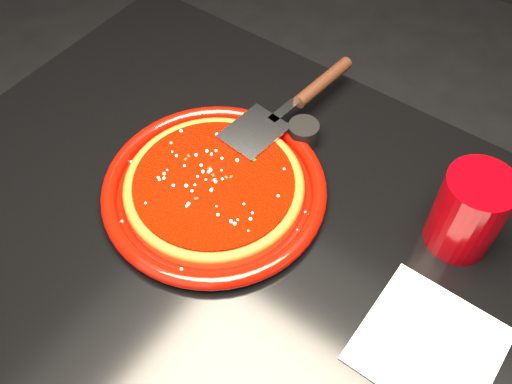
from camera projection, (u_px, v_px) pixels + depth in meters
table at (268, 347)px, 1.15m from camera, size 1.20×0.80×0.75m
plate at (214, 189)px, 0.91m from camera, size 0.40×0.40×0.03m
pizza_crust at (214, 187)px, 0.90m from camera, size 0.32×0.32×0.01m
pizza_crust_rim at (214, 185)px, 0.90m from camera, size 0.32×0.32×0.02m
pizza_sauce at (214, 183)px, 0.89m from camera, size 0.28×0.28×0.01m
parmesan_dusting at (214, 180)px, 0.89m from camera, size 0.25×0.25×0.01m
basil_flecks at (214, 180)px, 0.89m from camera, size 0.23×0.23×0.00m
pizza_server at (292, 104)px, 0.98m from camera, size 0.13×0.35×0.03m
cup at (469, 212)px, 0.81m from camera, size 0.12×0.12×0.14m
napkin_a at (429, 345)px, 0.76m from camera, size 0.18×0.18×0.00m
ramekin at (303, 133)px, 0.97m from camera, size 0.06×0.06×0.04m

